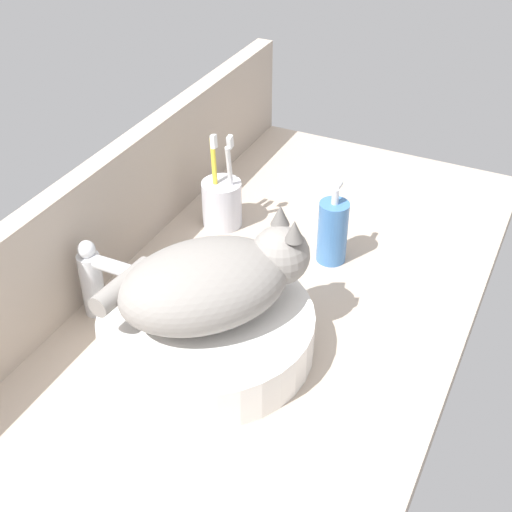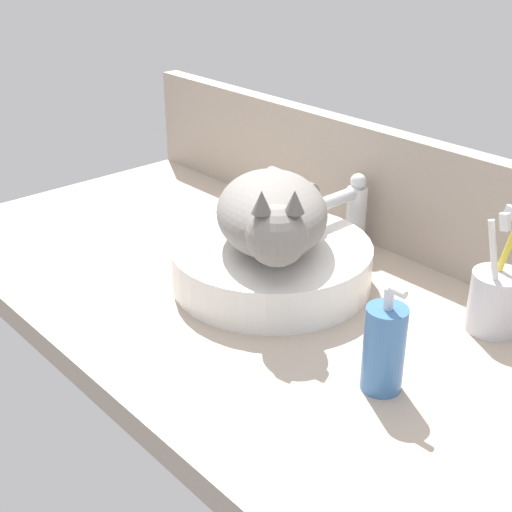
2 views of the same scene
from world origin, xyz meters
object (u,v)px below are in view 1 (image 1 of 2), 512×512
Objects in this scene: cat at (213,280)px; faucet at (97,277)px; sink_basin at (207,332)px; soap_dispenser at (333,231)px; toothbrush_cup at (222,202)px.

cat is 2.21× the size of faucet.
sink_basin is 9.26cm from cat.
soap_dispenser reaches higher than faucet.
toothbrush_cup is (30.11, 14.81, -7.75)cm from cat.
faucet is (-1.24, 19.96, -5.25)cm from cat.
soap_dispenser is at bearing -16.07° from sink_basin.
sink_basin is at bearing -89.59° from faucet.
soap_dispenser is (29.50, -8.50, 2.51)cm from sink_basin.
sink_basin is 1.70× the size of toothbrush_cup.
cat reaches higher than toothbrush_cup.
soap_dispenser is (28.40, -7.69, -6.65)cm from cat.
faucet is at bearing 170.67° from toothbrush_cup.
sink_basin is 2.15× the size of soap_dispenser.
toothbrush_cup is at bearing 24.17° from sink_basin.
cat is (1.11, -0.81, 9.16)cm from sink_basin.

